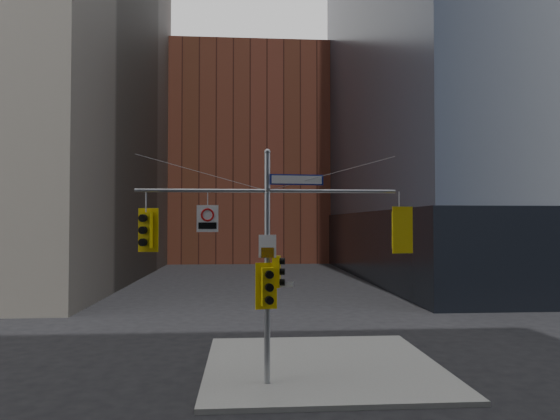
{
  "coord_description": "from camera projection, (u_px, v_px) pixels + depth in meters",
  "views": [
    {
      "loc": [
        -0.71,
        -13.26,
        5.01
      ],
      "look_at": [
        0.39,
        2.0,
        5.41
      ],
      "focal_mm": 32.0,
      "sensor_mm": 36.0,
      "label": 1
    }
  ],
  "objects": [
    {
      "name": "traffic_light_pole_front",
      "position": [
        268.0,
        287.0,
        14.94
      ],
      "size": [
        0.67,
        0.59,
        1.4
      ],
      "rotation": [
        0.0,
        0.0,
        0.19
      ],
      "color": "#DEBE0B",
      "rests_on": "ground"
    },
    {
      "name": "ground",
      "position": [
        271.0,
        413.0,
        13.14
      ],
      "size": [
        160.0,
        160.0,
        0.0
      ],
      "primitive_type": "plane",
      "color": "black",
      "rests_on": "ground"
    },
    {
      "name": "sidewalk_corner",
      "position": [
        322.0,
        365.0,
        17.27
      ],
      "size": [
        8.0,
        8.0,
        0.15
      ],
      "primitive_type": "cube",
      "color": "gray",
      "rests_on": "ground"
    },
    {
      "name": "signal_assembly",
      "position": [
        267.0,
        243.0,
        15.24
      ],
      "size": [
        8.0,
        0.8,
        7.3
      ],
      "color": "#92949A",
      "rests_on": "ground"
    },
    {
      "name": "podium_ne",
      "position": [
        548.0,
        244.0,
        47.13
      ],
      "size": [
        36.4,
        36.4,
        6.0
      ],
      "primitive_type": "cube",
      "color": "black",
      "rests_on": "ground"
    },
    {
      "name": "street_blade_ns",
      "position": [
        267.0,
        295.0,
        15.65
      ],
      "size": [
        0.12,
        0.71,
        0.14
      ],
      "rotation": [
        0.0,
        0.0,
        -0.13
      ],
      "color": "#145926",
      "rests_on": "ground"
    },
    {
      "name": "traffic_light_west_arm",
      "position": [
        146.0,
        230.0,
        15.0
      ],
      "size": [
        0.63,
        0.58,
        1.34
      ],
      "rotation": [
        0.0,
        0.0,
        -0.22
      ],
      "color": "#DEBE0B",
      "rests_on": "ground"
    },
    {
      "name": "street_sign_blade",
      "position": [
        297.0,
        180.0,
        15.36
      ],
      "size": [
        1.67,
        0.2,
        0.33
      ],
      "rotation": [
        0.0,
        0.0,
        0.09
      ],
      "color": "navy",
      "rests_on": "ground"
    },
    {
      "name": "regulatory_sign_arm",
      "position": [
        208.0,
        218.0,
        15.11
      ],
      "size": [
        0.65,
        0.07,
        0.82
      ],
      "rotation": [
        0.0,
        0.0,
        -0.01
      ],
      "color": "silver",
      "rests_on": "ground"
    },
    {
      "name": "street_blade_ew",
      "position": [
        282.0,
        284.0,
        15.25
      ],
      "size": [
        0.7,
        0.08,
        0.14
      ],
      "rotation": [
        0.0,
        0.0,
        -0.07
      ],
      "color": "silver",
      "rests_on": "ground"
    },
    {
      "name": "traffic_light_east_arm",
      "position": [
        399.0,
        230.0,
        15.55
      ],
      "size": [
        0.68,
        0.62,
        1.44
      ],
      "rotation": [
        0.0,
        0.0,
        3.35
      ],
      "color": "#DEBE0B",
      "rests_on": "ground"
    },
    {
      "name": "brick_midrise",
      "position": [
        249.0,
        160.0,
        71.34
      ],
      "size": [
        26.0,
        20.0,
        28.0
      ],
      "primitive_type": "cube",
      "color": "brown",
      "rests_on": "ground"
    },
    {
      "name": "regulatory_sign_pole",
      "position": [
        267.0,
        247.0,
        15.12
      ],
      "size": [
        0.53,
        0.08,
        0.7
      ],
      "rotation": [
        0.0,
        0.0,
        -0.08
      ],
      "color": "silver",
      "rests_on": "ground"
    },
    {
      "name": "traffic_light_pole_side",
      "position": [
        278.0,
        272.0,
        15.24
      ],
      "size": [
        0.42,
        0.35,
        0.96
      ],
      "rotation": [
        0.0,
        0.0,
        1.35
      ],
      "color": "#DEBE0B",
      "rests_on": "ground"
    }
  ]
}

